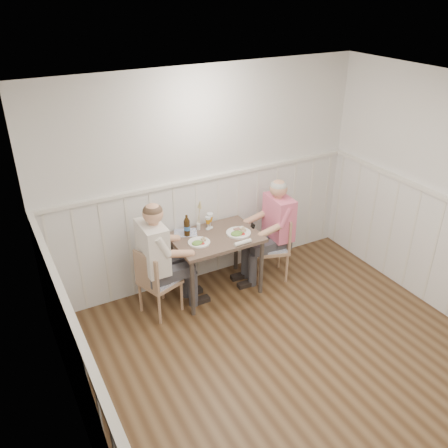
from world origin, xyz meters
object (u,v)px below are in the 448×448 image
(man_in_pink, at_px, (275,236))
(diner_cream, at_px, (158,267))
(beer_bottle, at_px, (187,227))
(chair_left, at_px, (156,280))
(grass_vase, at_px, (198,217))
(dining_table, at_px, (216,243))
(chair_right, at_px, (275,244))

(man_in_pink, height_order, diner_cream, diner_cream)
(man_in_pink, distance_m, beer_bottle, 1.15)
(chair_left, relative_size, grass_vase, 2.14)
(man_in_pink, xyz_separation_m, grass_vase, (-0.91, 0.29, 0.36))
(dining_table, distance_m, man_in_pink, 0.81)
(beer_bottle, bearing_deg, diner_cream, -155.03)
(dining_table, height_order, chair_right, chair_right)
(chair_right, xyz_separation_m, grass_vase, (-0.89, 0.31, 0.46))
(beer_bottle, distance_m, grass_vase, 0.20)
(chair_left, distance_m, beer_bottle, 0.70)
(diner_cream, relative_size, grass_vase, 3.61)
(chair_right, xyz_separation_m, diner_cream, (-1.53, 0.02, 0.12))
(chair_right, relative_size, chair_left, 1.04)
(chair_right, bearing_deg, chair_left, -179.59)
(man_in_pink, distance_m, grass_vase, 1.02)
(grass_vase, bearing_deg, dining_table, -66.90)
(dining_table, bearing_deg, chair_left, -174.32)
(chair_left, distance_m, grass_vase, 0.89)
(man_in_pink, height_order, grass_vase, man_in_pink)
(man_in_pink, relative_size, diner_cream, 0.97)
(dining_table, height_order, grass_vase, grass_vase)
(beer_bottle, bearing_deg, man_in_pink, -11.14)
(chair_right, xyz_separation_m, beer_bottle, (-1.07, 0.24, 0.41))
(dining_table, distance_m, diner_cream, 0.74)
(chair_left, xyz_separation_m, grass_vase, (0.68, 0.32, 0.48))
(diner_cream, bearing_deg, grass_vase, 24.15)
(chair_left, relative_size, beer_bottle, 3.10)
(chair_left, bearing_deg, grass_vase, 25.23)
(dining_table, relative_size, chair_right, 1.18)
(grass_vase, bearing_deg, man_in_pink, -17.54)
(diner_cream, distance_m, beer_bottle, 0.58)
(chair_left, bearing_deg, beer_bottle, 26.33)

